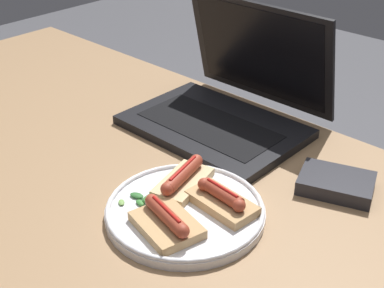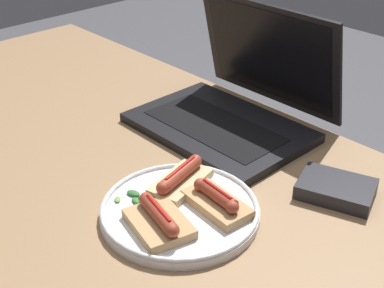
{
  "view_description": "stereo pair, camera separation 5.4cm",
  "coord_description": "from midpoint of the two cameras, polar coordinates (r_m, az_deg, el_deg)",
  "views": [
    {
      "loc": [
        0.71,
        -0.53,
        1.25
      ],
      "look_at": [
        0.17,
        0.05,
        0.79
      ],
      "focal_mm": 50.0,
      "sensor_mm": 36.0,
      "label": 1
    },
    {
      "loc": [
        0.75,
        -0.49,
        1.25
      ],
      "look_at": [
        0.17,
        0.05,
        0.79
      ],
      "focal_mm": 50.0,
      "sensor_mm": 36.0,
      "label": 2
    }
  ],
  "objects": [
    {
      "name": "salad_pile",
      "position": [
        0.86,
        -3.54,
        -5.62
      ],
      "size": [
        0.05,
        0.06,
        0.01
      ],
      "color": "#387A33",
      "rests_on": "plate"
    },
    {
      "name": "external_drive",
      "position": [
        0.92,
        16.75,
        -4.64
      ],
      "size": [
        0.14,
        0.12,
        0.03
      ],
      "rotation": [
        0.0,
        0.0,
        0.35
      ],
      "color": "#232328",
      "rests_on": "desk"
    },
    {
      "name": "plate",
      "position": [
        0.84,
        0.55,
        -7.1
      ],
      "size": [
        0.25,
        0.25,
        0.02
      ],
      "color": "silver",
      "rests_on": "desk"
    },
    {
      "name": "desk",
      "position": [
        1.06,
        -7.07,
        -3.09
      ],
      "size": [
        1.43,
        0.73,
        0.73
      ],
      "color": "#93704C",
      "rests_on": "ground_plane"
    },
    {
      "name": "laptop",
      "position": [
        1.09,
        5.88,
        4.05
      ],
      "size": [
        0.35,
        0.29,
        0.24
      ],
      "color": "black",
      "rests_on": "desk"
    },
    {
      "name": "sausage_toast_right",
      "position": [
        0.79,
        -1.59,
        -8.19
      ],
      "size": [
        0.12,
        0.1,
        0.04
      ],
      "rotation": [
        0.0,
        0.0,
        2.91
      ],
      "color": "tan",
      "rests_on": "plate"
    },
    {
      "name": "sausage_toast_left",
      "position": [
        0.83,
        4.42,
        -6.18
      ],
      "size": [
        0.12,
        0.07,
        0.04
      ],
      "rotation": [
        0.0,
        0.0,
        6.19
      ],
      "color": "tan",
      "rests_on": "plate"
    },
    {
      "name": "sausage_toast_middle",
      "position": [
        0.88,
        0.46,
        -3.77
      ],
      "size": [
        0.09,
        0.12,
        0.04
      ],
      "rotation": [
        0.0,
        0.0,
        4.96
      ],
      "color": "#D6B784",
      "rests_on": "plate"
    }
  ]
}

